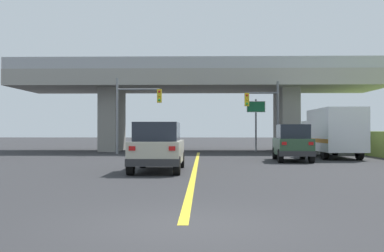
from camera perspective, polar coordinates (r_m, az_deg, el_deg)
The scene contains 9 objects.
ground at distance 39.50m, azimuth 0.84°, elevation -3.02°, with size 160.00×160.00×0.00m, color #2B2B2D.
overpass_bridge at distance 39.62m, azimuth 0.84°, elevation 4.52°, with size 29.94×8.21×7.28m.
lane_divider_stripe at distance 22.41m, azimuth 0.43°, elevation -4.86°, with size 0.20×28.00×0.01m, color yellow.
suv_lead at distance 19.57m, azimuth -4.13°, elevation -2.51°, with size 2.01×4.77×2.02m.
suv_crossing at distance 26.72m, azimuth 12.01°, elevation -2.00°, with size 2.08×4.38×2.02m.
box_truck at distance 30.78m, azimuth 16.56°, elevation -0.70°, with size 2.33×7.45×3.02m.
traffic_signal_nearside at distance 34.65m, azimuth 8.97°, elevation 2.01°, with size 2.49×0.36×5.26m.
traffic_signal_farside at distance 33.89m, azimuth -7.19°, elevation 2.36°, with size 3.27×0.36×5.45m.
highway_sign at distance 38.17m, azimuth 7.72°, elevation 1.49°, with size 1.48×0.17×4.21m.
Camera 1 is at (0.36, -8.35, 1.67)m, focal length 44.22 mm.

